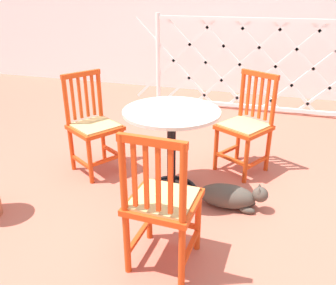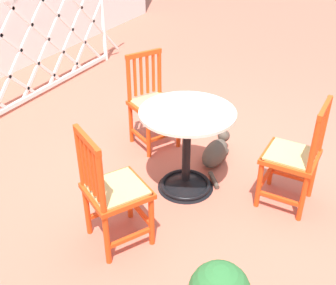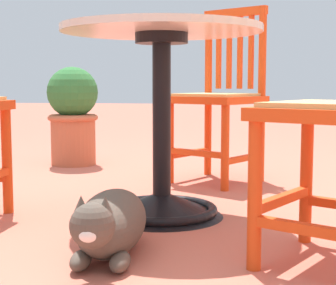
{
  "view_description": "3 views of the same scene",
  "coord_description": "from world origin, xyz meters",
  "px_view_note": "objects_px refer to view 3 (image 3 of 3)",
  "views": [
    {
      "loc": [
        0.62,
        -2.33,
        1.59
      ],
      "look_at": [
        -0.18,
        0.24,
        0.41
      ],
      "focal_mm": 37.8,
      "sensor_mm": 36.0,
      "label": 1
    },
    {
      "loc": [
        -2.74,
        -0.99,
        2.17
      ],
      "look_at": [
        -0.22,
        0.28,
        0.46
      ],
      "focal_mm": 44.14,
      "sensor_mm": 36.0,
      "label": 2
    },
    {
      "loc": [
        1.94,
        0.46,
        0.51
      ],
      "look_at": [
        -0.27,
        0.16,
        0.27
      ],
      "focal_mm": 58.37,
      "sensor_mm": 36.0,
      "label": 3
    }
  ],
  "objects_px": {
    "tabby_cat": "(109,225)",
    "terracotta_planter": "(73,113)",
    "orange_chair_tucked_in": "(219,99)",
    "cafe_table": "(162,144)"
  },
  "relations": [
    {
      "from": "orange_chair_tucked_in",
      "to": "tabby_cat",
      "type": "height_order",
      "value": "orange_chair_tucked_in"
    },
    {
      "from": "tabby_cat",
      "to": "terracotta_planter",
      "type": "relative_size",
      "value": 1.16
    },
    {
      "from": "tabby_cat",
      "to": "orange_chair_tucked_in",
      "type": "bearing_deg",
      "value": 168.57
    },
    {
      "from": "cafe_table",
      "to": "terracotta_planter",
      "type": "distance_m",
      "value": 1.48
    },
    {
      "from": "tabby_cat",
      "to": "terracotta_planter",
      "type": "distance_m",
      "value": 1.92
    },
    {
      "from": "tabby_cat",
      "to": "terracotta_planter",
      "type": "bearing_deg",
      "value": -159.23
    },
    {
      "from": "orange_chair_tucked_in",
      "to": "terracotta_planter",
      "type": "height_order",
      "value": "orange_chair_tucked_in"
    },
    {
      "from": "tabby_cat",
      "to": "terracotta_planter",
      "type": "height_order",
      "value": "terracotta_planter"
    },
    {
      "from": "orange_chair_tucked_in",
      "to": "tabby_cat",
      "type": "relative_size",
      "value": 1.27
    },
    {
      "from": "cafe_table",
      "to": "orange_chair_tucked_in",
      "type": "xyz_separation_m",
      "value": [
        -0.8,
        0.18,
        0.15
      ]
    }
  ]
}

